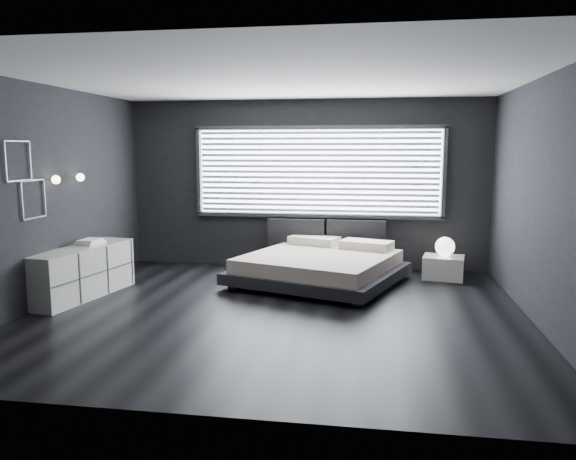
# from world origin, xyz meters

# --- Properties ---
(room) EXTENTS (6.04, 6.00, 2.80)m
(room) POSITION_xyz_m (0.00, 0.00, 1.40)
(room) COLOR black
(room) RESTS_ON ground
(window) EXTENTS (4.14, 0.09, 1.52)m
(window) POSITION_xyz_m (0.20, 2.70, 1.61)
(window) COLOR white
(window) RESTS_ON ground
(headboard) EXTENTS (1.96, 0.16, 0.52)m
(headboard) POSITION_xyz_m (0.35, 2.64, 0.57)
(headboard) COLOR black
(headboard) RESTS_ON ground
(sconce_near) EXTENTS (0.18, 0.11, 0.11)m
(sconce_near) POSITION_xyz_m (-2.88, 0.05, 1.60)
(sconce_near) COLOR silver
(sconce_near) RESTS_ON ground
(sconce_far) EXTENTS (0.18, 0.11, 0.11)m
(sconce_far) POSITION_xyz_m (-2.88, 0.65, 1.60)
(sconce_far) COLOR silver
(sconce_far) RESTS_ON ground
(wall_art_upper) EXTENTS (0.01, 0.48, 0.48)m
(wall_art_upper) POSITION_xyz_m (-2.98, -0.55, 1.85)
(wall_art_upper) COLOR #47474C
(wall_art_upper) RESTS_ON ground
(wall_art_lower) EXTENTS (0.01, 0.48, 0.48)m
(wall_art_lower) POSITION_xyz_m (-2.98, -0.30, 1.38)
(wall_art_lower) COLOR #47474C
(wall_art_lower) RESTS_ON ground
(bed) EXTENTS (2.77, 2.71, 0.57)m
(bed) POSITION_xyz_m (0.37, 1.59, 0.26)
(bed) COLOR black
(bed) RESTS_ON ground
(nightstand) EXTENTS (0.68, 0.60, 0.35)m
(nightstand) POSITION_xyz_m (2.22, 2.18, 0.18)
(nightstand) COLOR silver
(nightstand) RESTS_ON ground
(orb_lamp) EXTENTS (0.30, 0.30, 0.30)m
(orb_lamp) POSITION_xyz_m (2.23, 2.20, 0.50)
(orb_lamp) COLOR white
(orb_lamp) RESTS_ON nightstand
(dresser) EXTENTS (0.77, 1.76, 0.68)m
(dresser) POSITION_xyz_m (-2.73, 0.29, 0.34)
(dresser) COLOR silver
(dresser) RESTS_ON ground
(book_stack) EXTENTS (0.32, 0.39, 0.07)m
(book_stack) POSITION_xyz_m (-2.73, 0.55, 0.72)
(book_stack) COLOR white
(book_stack) RESTS_ON dresser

